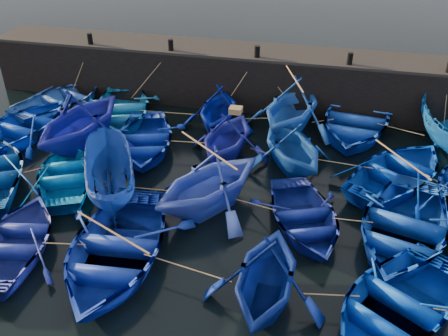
# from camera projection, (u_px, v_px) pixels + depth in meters

# --- Properties ---
(ground) EXTENTS (120.00, 120.00, 0.00)m
(ground) POSITION_uv_depth(u_px,v_px,m) (201.00, 240.00, 15.52)
(ground) COLOR black
(ground) RESTS_ON ground
(quay_wall) EXTENTS (26.00, 2.50, 2.50)m
(quay_wall) POSITION_uv_depth(u_px,v_px,m) (259.00, 79.00, 23.54)
(quay_wall) COLOR black
(quay_wall) RESTS_ON ground
(quay_top) EXTENTS (26.00, 2.50, 0.12)m
(quay_top) POSITION_uv_depth(u_px,v_px,m) (260.00, 52.00, 22.85)
(quay_top) COLOR black
(quay_top) RESTS_ON quay_wall
(bollard_0) EXTENTS (0.24, 0.24, 0.50)m
(bollard_0) POSITION_uv_depth(u_px,v_px,m) (90.00, 39.00, 23.49)
(bollard_0) COLOR black
(bollard_0) RESTS_ON quay_top
(bollard_1) EXTENTS (0.24, 0.24, 0.50)m
(bollard_1) POSITION_uv_depth(u_px,v_px,m) (171.00, 45.00, 22.72)
(bollard_1) COLOR black
(bollard_1) RESTS_ON quay_top
(bollard_2) EXTENTS (0.24, 0.24, 0.50)m
(bollard_2) POSITION_uv_depth(u_px,v_px,m) (257.00, 52.00, 21.94)
(bollard_2) COLOR black
(bollard_2) RESTS_ON quay_top
(bollard_3) EXTENTS (0.24, 0.24, 0.50)m
(bollard_3) POSITION_uv_depth(u_px,v_px,m) (350.00, 59.00, 21.17)
(bollard_3) COLOR black
(bollard_3) RESTS_ON quay_top
(boat_0) EXTENTS (5.20, 5.92, 1.02)m
(boat_0) POSITION_uv_depth(u_px,v_px,m) (61.00, 99.00, 23.33)
(boat_0) COLOR #204B95
(boat_0) RESTS_ON ground
(boat_1) EXTENTS (5.21, 6.09, 1.07)m
(boat_1) POSITION_uv_depth(u_px,v_px,m) (121.00, 109.00, 22.39)
(boat_1) COLOR blue
(boat_1) RESTS_ON ground
(boat_2) EXTENTS (3.33, 3.82, 1.94)m
(boat_2) POSITION_uv_depth(u_px,v_px,m) (218.00, 108.00, 21.44)
(boat_2) COLOR #001184
(boat_2) RESTS_ON ground
(boat_3) EXTENTS (5.00, 5.46, 2.44)m
(boat_3) POSITION_uv_depth(u_px,v_px,m) (292.00, 106.00, 21.03)
(boat_3) COLOR blue
(boat_3) RESTS_ON ground
(boat_4) EXTENTS (4.88, 6.30, 1.20)m
(boat_4) POSITION_uv_depth(u_px,v_px,m) (355.00, 120.00, 21.27)
(boat_4) COLOR #0F39A3
(boat_4) RESTS_ON ground
(boat_6) EXTENTS (4.51, 5.64, 1.05)m
(boat_6) POSITION_uv_depth(u_px,v_px,m) (24.00, 125.00, 21.03)
(boat_6) COLOR #032B9A
(boat_6) RESTS_ON ground
(boat_7) EXTENTS (5.07, 5.61, 2.59)m
(boat_7) POSITION_uv_depth(u_px,v_px,m) (80.00, 119.00, 19.82)
(boat_7) COLOR navy
(boat_7) RESTS_ON ground
(boat_8) EXTENTS (4.66, 5.54, 0.98)m
(boat_8) POSITION_uv_depth(u_px,v_px,m) (144.00, 139.00, 20.04)
(boat_8) COLOR #0C2CA5
(boat_8) RESTS_ON ground
(boat_9) EXTENTS (3.77, 4.22, 2.00)m
(boat_9) POSITION_uv_depth(u_px,v_px,m) (228.00, 135.00, 19.26)
(boat_9) COLOR navy
(boat_9) RESTS_ON ground
(boat_10) EXTENTS (5.01, 5.17, 2.09)m
(boat_10) POSITION_uv_depth(u_px,v_px,m) (292.00, 145.00, 18.53)
(boat_10) COLOR #0E4190
(boat_10) RESTS_ON ground
(boat_11) EXTENTS (5.82, 6.21, 1.05)m
(boat_11) POSITION_uv_depth(u_px,v_px,m) (399.00, 172.00, 17.90)
(boat_11) COLOR #002D97
(boat_11) RESTS_ON ground
(boat_14) EXTENTS (4.61, 5.21, 0.89)m
(boat_14) POSITION_uv_depth(u_px,v_px,m) (67.00, 173.00, 17.97)
(boat_14) COLOR #0265BD
(boat_14) RESTS_ON ground
(boat_15) EXTENTS (3.52, 4.73, 1.72)m
(boat_15) POSITION_uv_depth(u_px,v_px,m) (109.00, 177.00, 17.01)
(boat_15) COLOR navy
(boat_15) RESTS_ON ground
(boat_16) EXTENTS (5.53, 5.69, 2.28)m
(boat_16) POSITION_uv_depth(u_px,v_px,m) (209.00, 181.00, 16.29)
(boat_16) COLOR blue
(boat_16) RESTS_ON ground
(boat_17) EXTENTS (4.44, 5.11, 0.89)m
(boat_17) POSITION_uv_depth(u_px,v_px,m) (304.00, 217.00, 15.78)
(boat_17) COLOR navy
(boat_17) RESTS_ON ground
(boat_18) EXTENTS (5.26, 6.38, 1.15)m
(boat_18) POSITION_uv_depth(u_px,v_px,m) (404.00, 226.00, 15.19)
(boat_18) COLOR #0A3899
(boat_18) RESTS_ON ground
(boat_21) EXTENTS (3.87, 4.85, 0.90)m
(boat_21) POSITION_uv_depth(u_px,v_px,m) (16.00, 241.00, 14.78)
(boat_21) COLOR navy
(boat_21) RESTS_ON ground
(boat_22) EXTENTS (4.52, 5.98, 1.17)m
(boat_22) POSITION_uv_depth(u_px,v_px,m) (114.00, 248.00, 14.30)
(boat_22) COLOR #122D97
(boat_22) RESTS_ON ground
(boat_23) EXTENTS (3.37, 3.88, 1.99)m
(boat_23) POSITION_uv_depth(u_px,v_px,m) (266.00, 275.00, 12.81)
(boat_23) COLOR navy
(boat_23) RESTS_ON ground
(boat_24) EXTENTS (5.71, 6.14, 1.04)m
(boat_24) POSITION_uv_depth(u_px,v_px,m) (396.00, 303.00, 12.63)
(boat_24) COLOR #033AC8
(boat_24) RESTS_ON ground
(wooden_crate) EXTENTS (0.47, 0.42, 0.22)m
(wooden_crate) POSITION_uv_depth(u_px,v_px,m) (236.00, 110.00, 18.62)
(wooden_crate) COLOR olive
(wooden_crate) RESTS_ON boat_9
(mooring_ropes) EXTENTS (17.65, 11.73, 2.10)m
(mooring_ropes) POSITION_uv_depth(u_px,v_px,m) (230.00, 142.00, 19.08)
(mooring_ropes) COLOR tan
(mooring_ropes) RESTS_ON ground
(loose_oars) EXTENTS (10.49, 11.56, 1.45)m
(loose_oars) POSITION_uv_depth(u_px,v_px,m) (265.00, 147.00, 16.91)
(loose_oars) COLOR #99724C
(loose_oars) RESTS_ON ground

